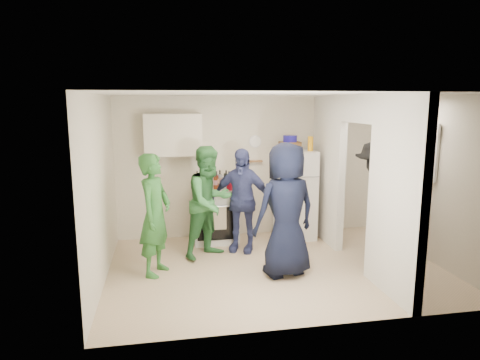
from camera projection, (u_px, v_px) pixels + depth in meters
name	position (u px, v px, depth m)	size (l,w,h in m)	color
floor	(276.00, 267.00, 6.28)	(4.80, 4.80, 0.00)	#CDB391
wall_back	(252.00, 166.00, 7.70)	(4.80, 4.80, 0.00)	silver
wall_front	(320.00, 215.00, 4.41)	(4.80, 4.80, 0.00)	silver
wall_left	(101.00, 190.00, 5.63)	(3.40, 3.40, 0.00)	silver
wall_right	(430.00, 179.00, 6.47)	(3.40, 3.40, 0.00)	silver
ceiling	(278.00, 94.00, 5.82)	(4.80, 4.80, 0.00)	white
partition_pier_back	(328.00, 170.00, 7.33)	(0.12, 1.20, 2.50)	silver
partition_pier_front	(396.00, 197.00, 5.20)	(0.12, 1.20, 2.50)	silver
partition_header	(360.00, 109.00, 6.07)	(0.12, 1.00, 0.40)	silver
stove	(215.00, 215.00, 7.39)	(0.79, 0.66, 0.94)	white
upper_cabinet	(173.00, 135.00, 7.17)	(0.95, 0.34, 0.70)	silver
fridge	(295.00, 194.00, 7.56)	(0.64, 0.62, 1.56)	white
wicker_basket	(290.00, 146.00, 7.43)	(0.35, 0.25, 0.15)	brown
blue_bowl	(290.00, 139.00, 7.41)	(0.24, 0.24, 0.11)	#1B1595
yellow_cup_stack_top	(310.00, 144.00, 7.33)	(0.09, 0.09, 0.25)	#FFB215
wall_clock	(255.00, 141.00, 7.60)	(0.22, 0.22, 0.03)	white
spice_shelf	(253.00, 161.00, 7.63)	(0.35, 0.08, 0.03)	olive
nook_window	(423.00, 151.00, 6.59)	(0.03, 0.70, 0.80)	black
nook_window_frame	(422.00, 151.00, 6.59)	(0.04, 0.76, 0.86)	white
nook_valance	(423.00, 128.00, 6.52)	(0.04, 0.82, 0.18)	white
yellow_cup_stack_stove	(209.00, 184.00, 7.05)	(0.09, 0.09, 0.25)	#E5F414
red_cup	(230.00, 187.00, 7.14)	(0.09, 0.09, 0.12)	red
person_green_left	(155.00, 215.00, 5.92)	(0.62, 0.41, 1.71)	#317A38
person_green_center	(210.00, 202.00, 6.60)	(0.85, 0.66, 1.74)	#377E45
person_denim	(241.00, 200.00, 6.86)	(0.98, 0.41, 1.68)	#3B4581
person_navy	(286.00, 210.00, 5.87)	(0.91, 0.59, 1.87)	black
person_nook	(376.00, 201.00, 6.44)	(1.19, 0.68, 1.84)	black
bottle_a	(197.00, 179.00, 7.35)	(0.06, 0.06, 0.29)	brown
bottle_b	(204.00, 181.00, 7.18)	(0.06, 0.06, 0.31)	#1E4E1A
bottle_c	(210.00, 180.00, 7.41)	(0.06, 0.06, 0.25)	silver
bottle_d	(216.00, 181.00, 7.22)	(0.07, 0.07, 0.29)	#632711
bottle_e	(220.00, 178.00, 7.46)	(0.08, 0.08, 0.29)	#ACB0BE
bottle_f	(226.00, 179.00, 7.35)	(0.07, 0.07, 0.30)	#1A3D16
bottle_g	(229.00, 179.00, 7.47)	(0.07, 0.07, 0.27)	olive
bottle_h	(198.00, 182.00, 7.12)	(0.06, 0.06, 0.29)	silver
bottle_i	(217.00, 179.00, 7.38)	(0.07, 0.07, 0.28)	#611910
bottle_j	(234.00, 180.00, 7.23)	(0.06, 0.06, 0.31)	#1A4D21
bottle_k	(201.00, 181.00, 7.26)	(0.08, 0.08, 0.28)	brown
bottle_l	(225.00, 182.00, 7.16)	(0.07, 0.07, 0.28)	#99A3A8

